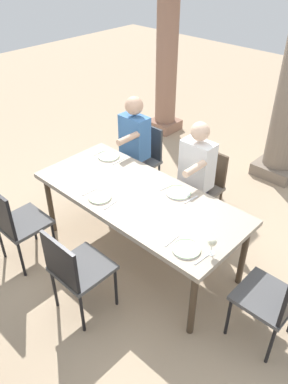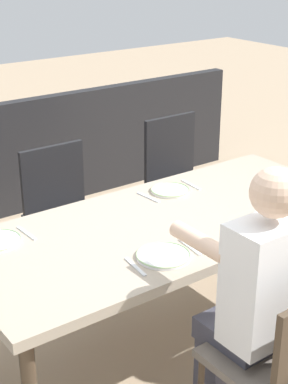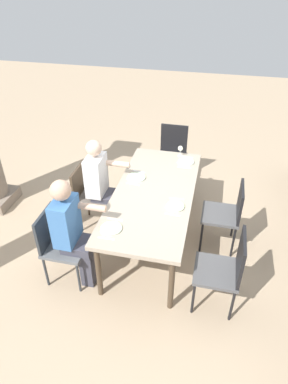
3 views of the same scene
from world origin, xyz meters
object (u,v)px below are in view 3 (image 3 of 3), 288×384
Objects in this scene: plate_2 at (136,177)px; diner_man_white at (73,230)px; plate_0 at (111,228)px; plate_1 at (175,206)px; dining_table at (154,196)px; chair_head_east at (172,152)px; chair_mid_south at (227,212)px; chair_west_north at (59,241)px; chair_west_south at (226,268)px; chair_mid_north at (89,193)px; diner_woman_green at (102,185)px; plate_3 at (186,162)px; wine_glass_3 at (180,149)px.

diner_man_white is at bearing 158.46° from plate_2.
plate_0 is 1.00m from plate_2.
diner_man_white reaches higher than plate_1.
chair_head_east is (1.47, 0.00, -0.16)m from dining_table.
chair_head_east is at bearing 32.96° from chair_mid_south.
chair_west_north is 0.94× the size of chair_head_east.
chair_west_south is 3.94× the size of plate_0.
chair_mid_south is at bearing -59.97° from plate_1.
chair_mid_north is at bearing 34.10° from plate_0.
chair_head_east reaches higher than chair_west_north.
plate_2 is at bearing 83.16° from chair_mid_south.
chair_head_east is (2.26, 0.88, 0.00)m from chair_west_south.
diner_woman_green is (0.91, -0.19, 0.18)m from chair_west_north.
chair_west_north is 1.98m from chair_mid_south.
chair_mid_north is (0.12, 0.88, -0.17)m from dining_table.
diner_woman_green reaches higher than chair_west_south.
plate_2 is (0.14, -0.41, 0.08)m from diner_woman_green.
plate_1 is at bearing 120.03° from chair_mid_south.
chair_head_east reaches higher than plate_3.
diner_man_white is (-0.91, 1.57, 0.17)m from chair_mid_south.
plate_1 reaches higher than dining_table.
diner_man_white reaches higher than diner_woman_green.
plate_3 is (1.02, 0.01, -0.00)m from plate_1.
wine_glass_3 is (1.74, -1.06, 0.36)m from chair_west_north.
chair_west_south is 1.20m from plate_0.
dining_table is 13.73× the size of wine_glass_3.
chair_west_south is 1.58m from plate_2.
chair_mid_south is 0.96× the size of chair_head_east.
chair_mid_north is 0.94× the size of chair_head_east.
diner_man_white is at bearing 153.42° from wine_glass_3.
diner_woman_green is (0.12, 0.69, -0.01)m from dining_table.
plate_2 is 1.58× the size of wine_glass_3.
diner_man_white is at bearing 138.77° from dining_table.
chair_head_east is 1.27m from plate_2.
diner_woman_green reaches higher than chair_head_east.
plate_2 and plate_3 have the same top height.
plate_3 reaches higher than dining_table.
chair_mid_south is at bearing -96.84° from plate_2.
chair_west_north is 1.32m from plate_1.
plate_3 is at bearing -55.31° from diner_woman_green.
chair_head_east is at bearing 21.33° from chair_west_south.
plate_2 is (1.00, -0.02, -0.00)m from plate_0.
plate_1 is 0.94× the size of plate_3.
plate_2 is (0.14, 1.16, 0.24)m from chair_mid_south.
plate_3 is 0.22m from wine_glass_3.
chair_west_south is 1.71m from plate_3.
wine_glass_3 is at bearing 40.12° from chair_mid_south.
plate_3 is (1.58, -0.97, 0.07)m from diner_man_white.
chair_mid_south is 0.73m from plate_1.
dining_table is at bearing -97.57° from chair_mid_north.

